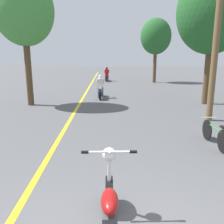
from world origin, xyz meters
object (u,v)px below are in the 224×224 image
Objects in this scene: roadside_tree_left at (24,11)px; motorcycle_rider_far at (107,76)px; utility_pole at (217,28)px; roadside_tree_right_near at (213,13)px; motorcycle_foreground at (110,209)px; motorcycle_rider_lead at (100,89)px; roadside_tree_right_far at (156,37)px; bicycle_parked at (215,134)px.

motorcycle_rider_far is at bearing 72.18° from roadside_tree_left.
utility_pole is 3.79m from roadside_tree_right_near.
roadside_tree_left is at bearing 113.14° from motorcycle_foreground.
roadside_tree_left is 3.10× the size of motorcycle_rider_lead.
utility_pole is 3.52× the size of motorcycle_foreground.
utility_pole reaches higher than roadside_tree_right_far.
utility_pole is 4.37m from bicycle_parked.
roadside_tree_right_near is at bearing -66.56° from motorcycle_rider_far.
motorcycle_foreground is at bearing -89.83° from motorcycle_rider_far.
roadside_tree_right_far is (0.58, 14.39, 0.81)m from utility_pole.
roadside_tree_right_far is at bearing 77.33° from motorcycle_foreground.
utility_pole is at bearing -109.50° from roadside_tree_right_near.
utility_pole is at bearing 57.01° from motorcycle_foreground.
motorcycle_foreground reaches higher than bicycle_parked.
roadside_tree_right_far is 14.13m from roadside_tree_left.
motorcycle_foreground is 4.61m from bicycle_parked.
roadside_tree_right_near is (1.21, 3.42, 1.11)m from utility_pole.
roadside_tree_right_far reaches higher than motorcycle_rider_far.
motorcycle_foreground is 0.92× the size of motorcycle_rider_far.
motorcycle_rider_lead is (-5.72, 1.97, -4.11)m from roadside_tree_right_near.
roadside_tree_right_far is 2.95× the size of motorcycle_rider_lead.
utility_pole is 8.09m from motorcycle_foreground.
utility_pole is 8.84m from roadside_tree_left.
roadside_tree_right_far is at bearing 51.90° from roadside_tree_left.
utility_pole is 1.13× the size of roadside_tree_right_far.
utility_pole is at bearing -75.29° from motorcycle_rider_far.
motorcycle_rider_lead is (-5.09, -9.00, -3.81)m from roadside_tree_right_far.
motorcycle_rider_far is at bearing 90.17° from motorcycle_foreground.
roadside_tree_right_far is 11.02m from motorcycle_rider_lead.
motorcycle_rider_far is (-4.13, 15.74, -2.99)m from utility_pole.
roadside_tree_right_far reaches higher than motorcycle_rider_lead.
bicycle_parked is (3.48, -8.18, -0.19)m from motorcycle_rider_lead.
utility_pole is at bearing -92.30° from roadside_tree_right_far.
utility_pole reaches higher than motorcycle_rider_far.
roadside_tree_right_far is 3.66× the size of bicycle_parked.
roadside_tree_left is (-9.35, -0.15, 0.01)m from roadside_tree_right_near.
roadside_tree_left reaches higher than motorcycle_foreground.
motorcycle_rider_far reaches higher than motorcycle_rider_lead.
roadside_tree_right_near reaches higher than bicycle_parked.
roadside_tree_right_far is at bearing -15.98° from motorcycle_rider_far.
roadside_tree_left is (-8.72, -11.12, 0.30)m from roadside_tree_right_far.
roadside_tree_right_far is 17.71m from bicycle_parked.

